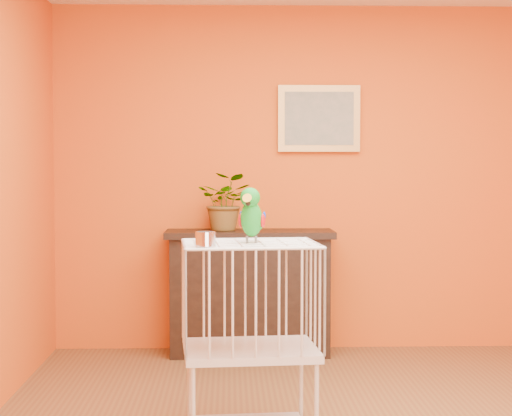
{
  "coord_description": "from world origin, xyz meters",
  "views": [
    {
      "loc": [
        -0.68,
        -4.23,
        1.41
      ],
      "look_at": [
        -0.55,
        -0.06,
        1.19
      ],
      "focal_mm": 60.0,
      "sensor_mm": 36.0,
      "label": 1
    }
  ],
  "objects": [
    {
      "name": "room_shell",
      "position": [
        0.0,
        0.0,
        1.58
      ],
      "size": [
        4.5,
        4.5,
        4.5
      ],
      "color": "#CA5513",
      "rests_on": "ground"
    },
    {
      "name": "console_cabinet",
      "position": [
        -0.53,
        2.03,
        0.46
      ],
      "size": [
        1.24,
        0.44,
        0.92
      ],
      "color": "black",
      "rests_on": "ground"
    },
    {
      "name": "potted_plant",
      "position": [
        -0.7,
        1.98,
        1.08
      ],
      "size": [
        0.47,
        0.5,
        0.33
      ],
      "primitive_type": "imported",
      "rotation": [
        0.0,
        0.0,
        -0.24
      ],
      "color": "#26722D",
      "rests_on": "console_cabinet"
    },
    {
      "name": "framed_picture",
      "position": [
        0.0,
        2.22,
        1.75
      ],
      "size": [
        0.62,
        0.04,
        0.5
      ],
      "color": "#C18E45",
      "rests_on": "room_shell"
    },
    {
      "name": "birdcage",
      "position": [
        -0.57,
        0.0,
        0.53
      ],
      "size": [
        0.7,
        0.56,
        1.02
      ],
      "rotation": [
        0.0,
        0.0,
        0.08
      ],
      "color": "beige",
      "rests_on": "ground"
    },
    {
      "name": "feed_cup",
      "position": [
        -0.79,
        -0.21,
        1.06
      ],
      "size": [
        0.1,
        0.1,
        0.07
      ],
      "primitive_type": "cylinder",
      "color": "silver",
      "rests_on": "birdcage"
    },
    {
      "name": "parrot",
      "position": [
        -0.57,
        -0.03,
        1.16
      ],
      "size": [
        0.14,
        0.25,
        0.28
      ],
      "rotation": [
        0.0,
        0.0,
        -0.24
      ],
      "color": "#59544C",
      "rests_on": "birdcage"
    }
  ]
}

